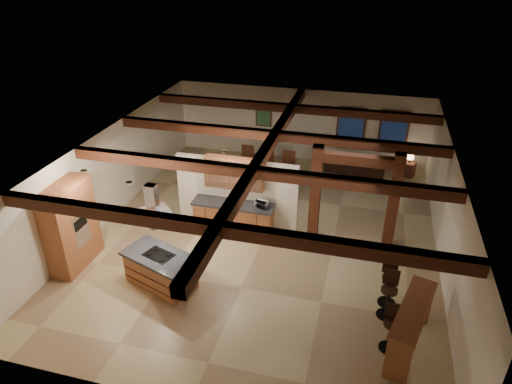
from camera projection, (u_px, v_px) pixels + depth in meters
ground at (264, 236)px, 13.84m from camera, size 12.00×12.00×0.00m
room_walls at (265, 184)px, 12.99m from camera, size 12.00×12.00×12.00m
ceiling_beams at (265, 152)px, 12.53m from camera, size 10.00×12.00×0.28m
timber_posts at (355, 187)px, 12.87m from camera, size 2.50×0.30×2.90m
partition_wall at (237, 192)px, 13.97m from camera, size 3.80×0.18×2.20m
pantry_cabinet at (71, 226)px, 12.10m from camera, size 0.67×1.60×2.40m
back_counter at (233, 216)px, 13.93m from camera, size 2.50×0.66×0.94m
upper_display_cabinet at (234, 173)px, 13.45m from camera, size 1.80×0.36×0.95m
range_hood at (155, 226)px, 11.03m from camera, size 1.10×1.10×1.40m
back_windows at (372, 130)px, 17.55m from camera, size 2.70×0.07×1.70m
framed_art at (264, 116)px, 18.42m from camera, size 0.65×0.05×0.85m
recessed_cans at (148, 168)px, 11.40m from camera, size 3.16×2.46×0.03m
kitchen_island at (161, 269)px, 11.66m from camera, size 2.10×1.56×0.93m
dining_table at (263, 179)px, 16.46m from camera, size 2.31×1.82×0.72m
sofa at (355, 164)px, 17.65m from camera, size 2.34×1.06×0.67m
microwave at (262, 204)px, 13.46m from camera, size 0.45×0.36×0.21m
bar_counter at (412, 321)px, 9.63m from camera, size 1.11×2.24×1.14m
side_table at (408, 169)px, 17.35m from camera, size 0.57×0.57×0.56m
table_lamp at (410, 157)px, 17.10m from camera, size 0.29×0.29×0.34m
bar_stool_a at (391, 327)px, 9.73m from camera, size 0.39×0.39×1.13m
bar_stool_b at (389, 294)px, 10.60m from camera, size 0.43×0.43×1.22m
bar_stool_c at (389, 282)px, 10.97m from camera, size 0.44×0.45×1.25m
dining_chairs at (263, 171)px, 16.31m from camera, size 2.17×2.17×1.33m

